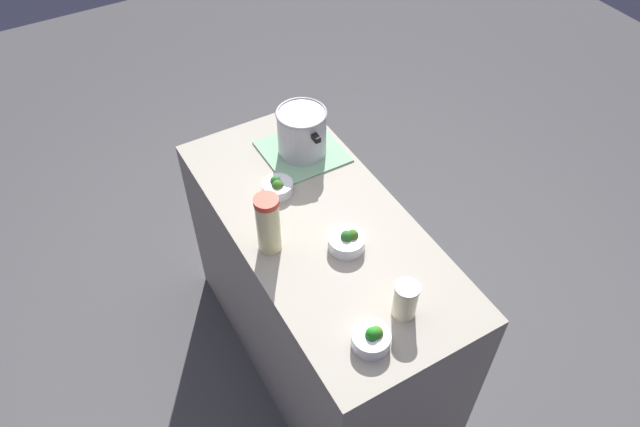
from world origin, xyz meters
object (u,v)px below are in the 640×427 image
Objects in this scene: lemonade_pitcher at (268,224)px; broccoli_bowl_center at (347,241)px; cooking_pot at (302,131)px; broccoli_bowl_front at (277,187)px; broccoli_bowl_back at (372,338)px; mason_jar at (405,300)px.

lemonade_pitcher reaches higher than broccoli_bowl_center.
cooking_pot is 2.26× the size of broccoli_bowl_front.
broccoli_bowl_center is 1.07× the size of broccoli_bowl_back.
mason_jar reaches higher than broccoli_bowl_front.
broccoli_bowl_back is (0.05, -0.16, -0.04)m from mason_jar.
lemonade_pitcher is 0.55m from mason_jar.
broccoli_bowl_back is at bearing -73.63° from mason_jar.
lemonade_pitcher is 0.31m from broccoli_bowl_front.
broccoli_bowl_back is (0.39, -0.15, 0.00)m from broccoli_bowl_center.
broccoli_bowl_front is 0.98× the size of broccoli_bowl_back.
mason_jar is 1.13× the size of broccoli_bowl_back.
mason_jar is at bearing 106.37° from broccoli_bowl_back.
cooking_pot is 1.95× the size of mason_jar.
lemonade_pitcher is 0.30m from broccoli_bowl_center.
lemonade_pitcher reaches higher than broccoli_bowl_front.
broccoli_bowl_center is 0.41m from broccoli_bowl_back.
broccoli_bowl_front is (-0.72, -0.10, -0.04)m from mason_jar.
cooking_pot is at bearing 128.85° from broccoli_bowl_front.
lemonade_pitcher is (0.41, -0.36, 0.01)m from cooking_pot.
broccoli_bowl_center is at bearing 60.51° from lemonade_pitcher.
cooking_pot reaches higher than broccoli_bowl_front.
cooking_pot is 0.54m from lemonade_pitcher.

